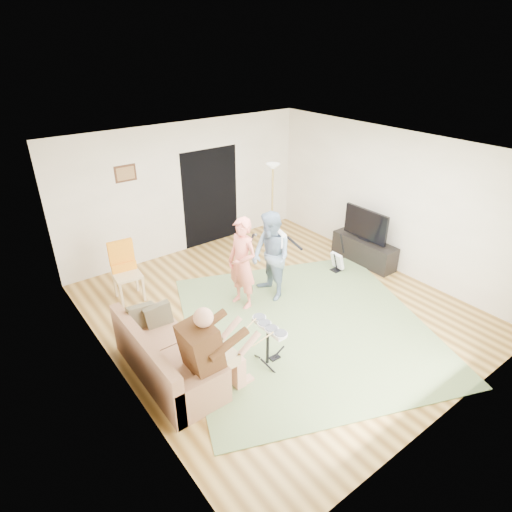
{
  "coord_description": "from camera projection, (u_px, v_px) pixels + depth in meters",
  "views": [
    {
      "loc": [
        -3.99,
        -4.62,
        4.18
      ],
      "look_at": [
        -0.25,
        0.3,
        0.98
      ],
      "focal_mm": 30.0,
      "sensor_mm": 36.0,
      "label": 1
    }
  ],
  "objects": [
    {
      "name": "floor",
      "position": [
        278.0,
        309.0,
        7.33
      ],
      "size": [
        6.0,
        6.0,
        0.0
      ],
      "primitive_type": "plane",
      "color": "brown",
      "rests_on": "ground"
    },
    {
      "name": "walls",
      "position": [
        280.0,
        237.0,
        6.71
      ],
      "size": [
        5.5,
        6.0,
        2.7
      ],
      "primitive_type": null,
      "color": "white",
      "rests_on": "floor"
    },
    {
      "name": "ceiling",
      "position": [
        283.0,
        151.0,
        6.09
      ],
      "size": [
        6.0,
        6.0,
        0.0
      ],
      "primitive_type": "plane",
      "rotation": [
        3.14,
        0.0,
        0.0
      ],
      "color": "white",
      "rests_on": "walls"
    },
    {
      "name": "window_blinds",
      "position": [
        101.0,
        274.0,
        5.29
      ],
      "size": [
        0.0,
        2.05,
        2.05
      ],
      "primitive_type": "plane",
      "rotation": [
        1.57,
        0.0,
        1.57
      ],
      "color": "brown",
      "rests_on": "walls"
    },
    {
      "name": "doorway",
      "position": [
        211.0,
        197.0,
        9.26
      ],
      "size": [
        2.1,
        0.0,
        2.1
      ],
      "primitive_type": "plane",
      "rotation": [
        1.57,
        0.0,
        0.0
      ],
      "color": "black",
      "rests_on": "walls"
    },
    {
      "name": "picture_frame",
      "position": [
        125.0,
        173.0,
        7.9
      ],
      "size": [
        0.42,
        0.03,
        0.32
      ],
      "primitive_type": "cube",
      "color": "#3F2314",
      "rests_on": "walls"
    },
    {
      "name": "area_rug",
      "position": [
        306.0,
        326.0,
        6.89
      ],
      "size": [
        4.92,
        5.04,
        0.02
      ],
      "primitive_type": "cube",
      "rotation": [
        0.0,
        0.0,
        -0.38
      ],
      "color": "#657E4D",
      "rests_on": "floor"
    },
    {
      "name": "sofa",
      "position": [
        163.0,
        361.0,
        5.77
      ],
      "size": [
        0.79,
        1.91,
        0.77
      ],
      "color": "#9C6D4E",
      "rests_on": "floor"
    },
    {
      "name": "drummer",
      "position": [
        214.0,
        360.0,
        5.41
      ],
      "size": [
        0.87,
        0.49,
        1.34
      ],
      "color": "#4C2C15",
      "rests_on": "sofa"
    },
    {
      "name": "drum_kit",
      "position": [
        268.0,
        347.0,
        5.98
      ],
      "size": [
        0.37,
        0.66,
        0.68
      ],
      "color": "black",
      "rests_on": "floor"
    },
    {
      "name": "singer",
      "position": [
        242.0,
        264.0,
        7.09
      ],
      "size": [
        0.47,
        0.64,
        1.61
      ],
      "primitive_type": "imported",
      "rotation": [
        0.0,
        0.0,
        -1.41
      ],
      "color": "#F77D6B",
      "rests_on": "floor"
    },
    {
      "name": "microphone",
      "position": [
        252.0,
        239.0,
        7.01
      ],
      "size": [
        0.06,
        0.06,
        0.24
      ],
      "primitive_type": null,
      "color": "black",
      "rests_on": "singer"
    },
    {
      "name": "guitarist",
      "position": [
        271.0,
        257.0,
        7.33
      ],
      "size": [
        0.69,
        0.84,
        1.59
      ],
      "primitive_type": "imported",
      "rotation": [
        0.0,
        0.0,
        -1.69
      ],
      "color": "#748FAB",
      "rests_on": "floor"
    },
    {
      "name": "guitar_held",
      "position": [
        280.0,
        238.0,
        7.31
      ],
      "size": [
        0.27,
        0.61,
        0.26
      ],
      "primitive_type": null,
      "rotation": [
        0.0,
        0.0,
        -0.26
      ],
      "color": "white",
      "rests_on": "guitarist"
    },
    {
      "name": "guitar_spare",
      "position": [
        338.0,
        261.0,
        8.41
      ],
      "size": [
        0.29,
        0.26,
        0.8
      ],
      "color": "black",
      "rests_on": "floor"
    },
    {
      "name": "torchiere_lamp",
      "position": [
        273.0,
        190.0,
        9.04
      ],
      "size": [
        0.33,
        0.33,
        1.82
      ],
      "color": "black",
      "rests_on": "floor"
    },
    {
      "name": "dining_chair",
      "position": [
        127.0,
        279.0,
        7.47
      ],
      "size": [
        0.49,
        0.51,
        1.06
      ],
      "rotation": [
        0.0,
        0.0,
        -0.09
      ],
      "color": "beige",
      "rests_on": "floor"
    },
    {
      "name": "tv_cabinet",
      "position": [
        364.0,
        251.0,
        8.75
      ],
      "size": [
        0.4,
        1.4,
        0.5
      ],
      "primitive_type": "cube",
      "color": "black",
      "rests_on": "floor"
    },
    {
      "name": "television",
      "position": [
        366.0,
        224.0,
        8.45
      ],
      "size": [
        0.06,
        1.02,
        0.61
      ],
      "primitive_type": "cube",
      "color": "black",
      "rests_on": "tv_cabinet"
    }
  ]
}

